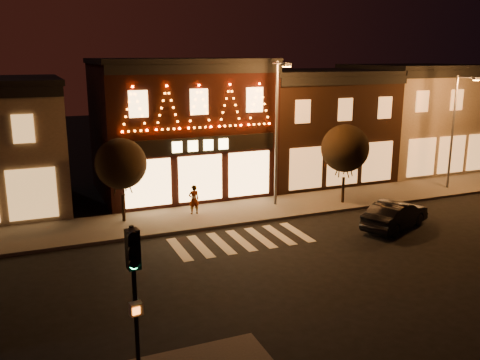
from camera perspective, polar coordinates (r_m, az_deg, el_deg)
ground at (r=21.01m, az=4.38°, el=-10.20°), size 120.00×120.00×0.00m
sidewalk_far at (r=28.58m, az=0.71°, el=-3.45°), size 44.00×4.00×0.15m
building_pulp at (r=32.57m, az=-6.72°, el=5.96°), size 10.20×8.34×8.30m
building_right_a at (r=36.37m, az=7.90°, el=6.09°), size 9.20×8.28×7.50m
building_right_b at (r=41.62m, az=18.74°, el=6.65°), size 9.20×8.28×7.80m
traffic_signal_near at (r=12.98m, az=-11.63°, el=-10.56°), size 0.34×0.46×4.36m
streetlamp_mid at (r=28.51m, az=4.21°, el=6.32°), size 0.63×1.84×8.02m
streetlamp_right at (r=35.04m, az=22.80°, el=5.80°), size 0.45×1.62×7.12m
tree_left at (r=26.55m, az=-13.05°, el=1.76°), size 2.58×2.58×4.31m
tree_right at (r=29.87m, az=11.56°, el=3.45°), size 2.72×2.72×4.54m
dark_sedan at (r=26.93m, az=16.83°, el=-3.71°), size 4.57×3.12×1.43m
pedestrian at (r=27.72m, az=-5.13°, el=-2.17°), size 0.58×0.39×1.60m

